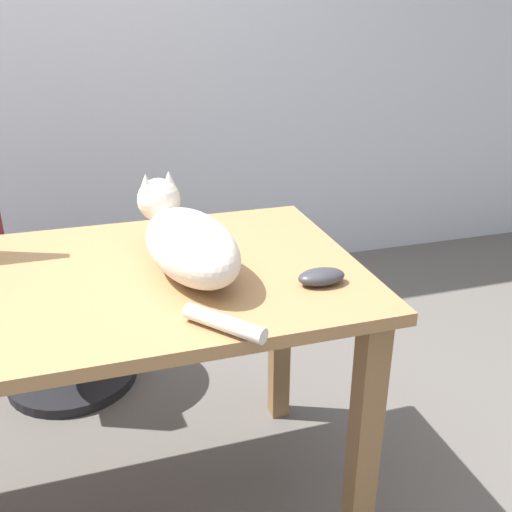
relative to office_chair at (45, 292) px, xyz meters
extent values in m
cube|color=silver|center=(0.07, 0.85, 0.91)|extent=(6.00, 0.04, 2.60)
cube|color=#9E7247|center=(0.07, -0.72, 0.34)|extent=(1.47, 0.72, 0.03)
cube|color=olive|center=(0.75, -1.02, -0.03)|extent=(0.06, 0.06, 0.72)
cube|color=olive|center=(0.75, -0.41, -0.03)|extent=(0.06, 0.06, 0.72)
cylinder|color=black|center=(0.05, 0.00, -0.37)|extent=(0.48, 0.48, 0.04)
cylinder|color=black|center=(0.05, 0.00, -0.17)|extent=(0.06, 0.06, 0.45)
cylinder|color=maroon|center=(0.05, 0.00, 0.09)|extent=(0.44, 0.44, 0.06)
ellipsoid|color=silver|center=(0.40, -0.77, 0.43)|extent=(0.24, 0.39, 0.15)
sphere|color=silver|center=(0.36, -0.56, 0.48)|extent=(0.11, 0.11, 0.11)
cone|color=silver|center=(0.33, -0.57, 0.53)|extent=(0.04, 0.04, 0.04)
cone|color=silver|center=(0.39, -0.56, 0.53)|extent=(0.04, 0.04, 0.04)
cylinder|color=silver|center=(0.41, -1.03, 0.38)|extent=(0.14, 0.16, 0.03)
ellipsoid|color=#333338|center=(0.67, -0.90, 0.38)|extent=(0.11, 0.06, 0.04)
camera|label=1|loc=(0.19, -1.95, 0.92)|focal=39.69mm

